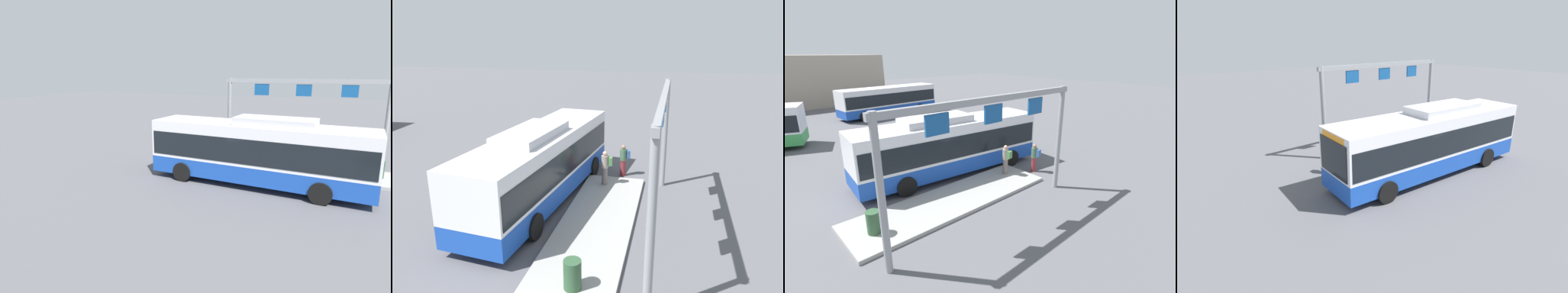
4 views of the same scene
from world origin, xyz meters
TOP-DOWN VIEW (x-y plane):
  - ground_plane at (0.00, 0.00)m, footprint 120.00×120.00m
  - platform_curb at (-1.94, -2.85)m, footprint 10.00×2.80m
  - bus_main at (-0.01, 0.00)m, footprint 11.02×3.61m
  - person_boarding at (3.76, -3.11)m, footprint 0.42×0.58m
  - person_waiting_near at (2.00, -2.47)m, footprint 0.38×0.56m
  - platform_sign_gantry at (-1.70, -5.15)m, footprint 9.59×0.24m
  - trash_bin at (-5.85, -3.01)m, footprint 0.52×0.52m

SIDE VIEW (x-z plane):
  - ground_plane at x=0.00m, z-range 0.00..0.00m
  - platform_curb at x=-1.94m, z-range 0.00..0.16m
  - trash_bin at x=-5.85m, z-range 0.16..1.06m
  - person_boarding at x=3.76m, z-range 0.06..1.73m
  - person_waiting_near at x=2.00m, z-range 0.22..1.89m
  - bus_main at x=-0.01m, z-range 0.08..3.54m
  - platform_sign_gantry at x=-1.70m, z-range 1.17..6.37m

